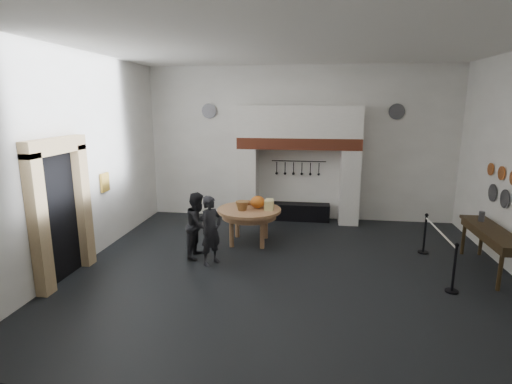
# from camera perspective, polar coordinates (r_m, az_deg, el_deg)

# --- Properties ---
(floor) EXTENTS (9.00, 8.00, 0.02)m
(floor) POSITION_cam_1_polar(r_m,az_deg,el_deg) (8.59, 4.88, -11.01)
(floor) COLOR black
(floor) RESTS_ON ground
(ceiling) EXTENTS (9.00, 8.00, 0.02)m
(ceiling) POSITION_cam_1_polar(r_m,az_deg,el_deg) (7.94, 5.53, 20.27)
(ceiling) COLOR silver
(ceiling) RESTS_ON wall_back
(wall_back) EXTENTS (9.00, 0.02, 4.50)m
(wall_back) POSITION_cam_1_polar(r_m,az_deg,el_deg) (11.92, 6.19, 6.84)
(wall_back) COLOR white
(wall_back) RESTS_ON floor
(wall_front) EXTENTS (9.00, 0.02, 4.50)m
(wall_front) POSITION_cam_1_polar(r_m,az_deg,el_deg) (4.06, 2.24, -4.36)
(wall_front) COLOR white
(wall_front) RESTS_ON floor
(wall_left) EXTENTS (0.02, 8.00, 4.50)m
(wall_left) POSITION_cam_1_polar(r_m,az_deg,el_deg) (9.33, -23.69, 4.26)
(wall_left) COLOR white
(wall_left) RESTS_ON floor
(chimney_pier_left) EXTENTS (0.55, 0.70, 2.15)m
(chimney_pier_left) POSITION_cam_1_polar(r_m,az_deg,el_deg) (11.90, -1.12, 1.17)
(chimney_pier_left) COLOR silver
(chimney_pier_left) RESTS_ON floor
(chimney_pier_right) EXTENTS (0.55, 0.70, 2.15)m
(chimney_pier_right) POSITION_cam_1_polar(r_m,az_deg,el_deg) (11.80, 13.17, 0.74)
(chimney_pier_right) COLOR silver
(chimney_pier_right) RESTS_ON floor
(hearth_brick_band) EXTENTS (3.50, 0.72, 0.32)m
(hearth_brick_band) POSITION_cam_1_polar(r_m,az_deg,el_deg) (11.57, 6.14, 6.96)
(hearth_brick_band) COLOR #9E442B
(hearth_brick_band) RESTS_ON chimney_pier_left
(chimney_hood) EXTENTS (3.50, 0.70, 0.90)m
(chimney_hood) POSITION_cam_1_polar(r_m,az_deg,el_deg) (11.53, 6.21, 9.98)
(chimney_hood) COLOR silver
(chimney_hood) RESTS_ON hearth_brick_band
(iron_range) EXTENTS (1.90, 0.45, 0.50)m
(iron_range) POSITION_cam_1_polar(r_m,az_deg,el_deg) (12.02, 5.92, -2.83)
(iron_range) COLOR black
(iron_range) RESTS_ON floor
(utensil_rail) EXTENTS (1.60, 0.02, 0.02)m
(utensil_rail) POSITION_cam_1_polar(r_m,az_deg,el_deg) (11.91, 6.12, 4.40)
(utensil_rail) COLOR black
(utensil_rail) RESTS_ON wall_back
(door_recess) EXTENTS (0.04, 1.10, 2.50)m
(door_recess) POSITION_cam_1_polar(r_m,az_deg,el_deg) (8.68, -26.36, -3.30)
(door_recess) COLOR black
(door_recess) RESTS_ON floor
(door_jamb_near) EXTENTS (0.22, 0.30, 2.60)m
(door_jamb_near) POSITION_cam_1_polar(r_m,az_deg,el_deg) (8.07, -28.62, -4.30)
(door_jamb_near) COLOR tan
(door_jamb_near) RESTS_ON floor
(door_jamb_far) EXTENTS (0.22, 0.30, 2.60)m
(door_jamb_far) POSITION_cam_1_polar(r_m,az_deg,el_deg) (9.19, -23.50, -1.89)
(door_jamb_far) COLOR tan
(door_jamb_far) RESTS_ON floor
(door_lintel) EXTENTS (0.22, 1.70, 0.30)m
(door_lintel) POSITION_cam_1_polar(r_m,az_deg,el_deg) (8.39, -26.78, 5.91)
(door_lintel) COLOR tan
(door_lintel) RESTS_ON door_jamb_near
(wall_plaque) EXTENTS (0.05, 0.34, 0.44)m
(wall_plaque) POSITION_cam_1_polar(r_m,az_deg,el_deg) (10.09, -20.78, 1.31)
(wall_plaque) COLOR gold
(wall_plaque) RESTS_ON wall_left
(work_table) EXTENTS (1.94, 1.94, 0.07)m
(work_table) POSITION_cam_1_polar(r_m,az_deg,el_deg) (9.89, -0.99, -2.60)
(work_table) COLOR #A8714F
(work_table) RESTS_ON floor
(pumpkin) EXTENTS (0.36, 0.36, 0.31)m
(pumpkin) POSITION_cam_1_polar(r_m,az_deg,el_deg) (9.91, 0.24, -1.43)
(pumpkin) COLOR #C96F1C
(pumpkin) RESTS_ON work_table
(cheese_block_big) EXTENTS (0.22, 0.22, 0.24)m
(cheese_block_big) POSITION_cam_1_polar(r_m,az_deg,el_deg) (9.74, 1.87, -1.90)
(cheese_block_big) COLOR #DCCE83
(cheese_block_big) RESTS_ON work_table
(cheese_block_small) EXTENTS (0.18, 0.18, 0.20)m
(cheese_block_small) POSITION_cam_1_polar(r_m,az_deg,el_deg) (10.03, 1.94, -1.58)
(cheese_block_small) COLOR #E2D287
(cheese_block_small) RESTS_ON work_table
(wicker_basket) EXTENTS (0.39, 0.39, 0.22)m
(wicker_basket) POSITION_cam_1_polar(r_m,az_deg,el_deg) (9.73, -2.00, -1.97)
(wicker_basket) COLOR #9A6238
(wicker_basket) RESTS_ON work_table
(bread_loaf) EXTENTS (0.31, 0.18, 0.13)m
(bread_loaf) POSITION_cam_1_polar(r_m,az_deg,el_deg) (10.21, -1.24, -1.53)
(bread_loaf) COLOR #956235
(bread_loaf) RESTS_ON work_table
(visitor_near) EXTENTS (0.60, 0.66, 1.52)m
(visitor_near) POSITION_cam_1_polar(r_m,az_deg,el_deg) (8.65, -6.45, -5.48)
(visitor_near) COLOR black
(visitor_near) RESTS_ON floor
(visitor_far) EXTENTS (0.63, 0.77, 1.49)m
(visitor_far) POSITION_cam_1_polar(r_m,az_deg,el_deg) (9.13, -8.26, -4.65)
(visitor_far) COLOR black
(visitor_far) RESTS_ON floor
(side_table) EXTENTS (0.55, 2.20, 0.06)m
(side_table) POSITION_cam_1_polar(r_m,az_deg,el_deg) (9.53, 30.73, -4.82)
(side_table) COLOR #322312
(side_table) RESTS_ON floor
(pewter_jug) EXTENTS (0.12, 0.12, 0.22)m
(pewter_jug) POSITION_cam_1_polar(r_m,az_deg,el_deg) (10.03, 29.53, -3.06)
(pewter_jug) COLOR #49494D
(pewter_jug) RESTS_ON side_table
(copper_pan_c) EXTENTS (0.03, 0.30, 0.30)m
(copper_pan_c) POSITION_cam_1_polar(r_m,az_deg,el_deg) (10.13, 31.66, 2.31)
(copper_pan_c) COLOR #C6662D
(copper_pan_c) RESTS_ON wall_right
(copper_pan_d) EXTENTS (0.03, 0.28, 0.28)m
(copper_pan_d) POSITION_cam_1_polar(r_m,az_deg,el_deg) (10.63, 30.51, 2.84)
(copper_pan_d) COLOR #C6662D
(copper_pan_d) RESTS_ON wall_right
(pewter_plate_mid) EXTENTS (0.03, 0.40, 0.40)m
(pewter_plate_mid) POSITION_cam_1_polar(r_m,az_deg,el_deg) (9.95, 32.00, -0.84)
(pewter_plate_mid) COLOR #4C4C51
(pewter_plate_mid) RESTS_ON wall_right
(pewter_plate_right) EXTENTS (0.03, 0.40, 0.40)m
(pewter_plate_right) POSITION_cam_1_polar(r_m,az_deg,el_deg) (10.49, 30.71, -0.09)
(pewter_plate_right) COLOR #4C4C51
(pewter_plate_right) RESTS_ON wall_right
(pewter_plate_back_left) EXTENTS (0.44, 0.03, 0.44)m
(pewter_plate_back_left) POSITION_cam_1_polar(r_m,az_deg,el_deg) (12.22, -6.73, 11.43)
(pewter_plate_back_left) COLOR #4C4C51
(pewter_plate_back_left) RESTS_ON wall_back
(pewter_plate_back_right) EXTENTS (0.44, 0.03, 0.44)m
(pewter_plate_back_right) POSITION_cam_1_polar(r_m,az_deg,el_deg) (12.05, 19.47, 10.79)
(pewter_plate_back_right) COLOR #4C4C51
(pewter_plate_back_right) RESTS_ON wall_back
(barrier_post_near) EXTENTS (0.05, 0.05, 0.90)m
(barrier_post_near) POSITION_cam_1_polar(r_m,az_deg,el_deg) (8.30, 26.45, -9.85)
(barrier_post_near) COLOR black
(barrier_post_near) RESTS_ON floor
(barrier_post_far) EXTENTS (0.05, 0.05, 0.90)m
(barrier_post_far) POSITION_cam_1_polar(r_m,az_deg,el_deg) (10.10, 22.97, -5.62)
(barrier_post_far) COLOR black
(barrier_post_far) RESTS_ON floor
(barrier_rope) EXTENTS (0.04, 2.00, 0.04)m
(barrier_rope) POSITION_cam_1_polar(r_m,az_deg,el_deg) (9.06, 24.76, -5.15)
(barrier_rope) COLOR silver
(barrier_rope) RESTS_ON barrier_post_near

